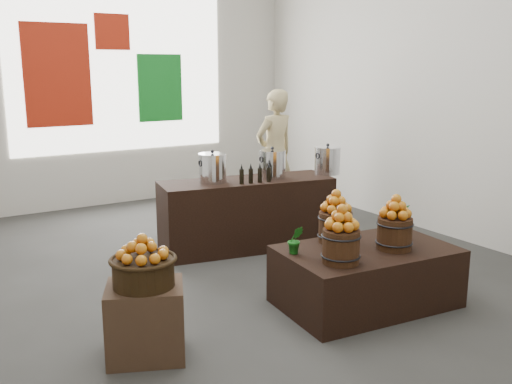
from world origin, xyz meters
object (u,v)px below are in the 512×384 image
counter (247,214)px  wicker_basket (144,273)px  stock_pot_left (213,169)px  crate (146,321)px  shopper (275,153)px  stock_pot_center (272,165)px  stock_pot_right (327,161)px  display_table (366,276)px

counter → wicker_basket: bearing=-126.7°
wicker_basket → stock_pot_left: bearing=50.4°
crate → shopper: bearing=43.5°
wicker_basket → stock_pot_center: bearing=37.7°
stock_pot_center → stock_pot_left: bearing=169.4°
wicker_basket → crate: bearing=0.0°
wicker_basket → stock_pot_left: 2.38m
crate → shopper: shopper is taller
crate → wicker_basket: (0.00, 0.00, 0.36)m
stock_pot_left → stock_pot_right: same height
stock_pot_left → stock_pot_center: (0.69, -0.13, 0.00)m
wicker_basket → display_table: bearing=-4.2°
crate → wicker_basket: size_ratio=1.25×
counter → shopper: size_ratio=1.12×
crate → wicker_basket: 0.36m
display_table → stock_pot_center: (0.25, 1.84, 0.68)m
crate → shopper: (3.00, 2.85, 0.60)m
stock_pot_center → stock_pot_right: size_ratio=1.00×
stock_pot_left → stock_pot_right: bearing=-10.6°
stock_pot_left → stock_pot_center: 0.70m
crate → counter: 2.58m
wicker_basket → stock_pot_left: stock_pot_left is taller
display_table → shopper: (1.06, 2.99, 0.61)m
shopper → stock_pot_right: bearing=76.2°
stock_pot_center → shopper: size_ratio=0.17×
shopper → crate: bearing=35.0°
display_table → stock_pot_left: (-0.44, 1.96, 0.68)m
display_table → shopper: shopper is taller
wicker_basket → counter: counter is taller
stock_pot_left → shopper: 1.82m
display_table → wicker_basket: bearing=-178.6°
counter → shopper: bearing=55.2°
crate → stock_pot_right: (2.88, 1.56, 0.67)m
shopper → display_table: bearing=62.1°
crate → wicker_basket: wicker_basket is taller
stock_pot_right → stock_pot_center: bearing=169.4°
wicker_basket → stock_pot_right: size_ratio=1.43×
display_table → stock_pot_right: bearing=66.9°
stock_pot_left → shopper: (1.50, 1.02, -0.08)m
shopper → wicker_basket: bearing=35.0°
stock_pot_right → counter: bearing=169.4°
crate → stock_pot_left: bearing=50.4°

